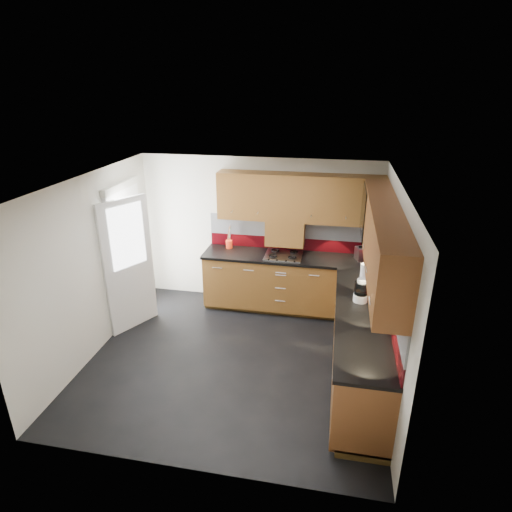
% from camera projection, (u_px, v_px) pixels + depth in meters
% --- Properties ---
extents(room, '(4.00, 3.80, 2.64)m').
position_uv_depth(room, '(232.00, 256.00, 5.18)').
color(room, black).
extents(base_cabinets, '(2.70, 3.20, 0.95)m').
position_uv_depth(base_cabinets, '(319.00, 312.00, 6.05)').
color(base_cabinets, brown).
rests_on(base_cabinets, room).
extents(countertop, '(2.72, 3.22, 0.04)m').
position_uv_depth(countertop, '(320.00, 282.00, 5.86)').
color(countertop, black).
rests_on(countertop, base_cabinets).
extents(backsplash, '(2.70, 3.20, 0.54)m').
position_uv_depth(backsplash, '(338.00, 257.00, 5.91)').
color(backsplash, maroon).
rests_on(backsplash, countertop).
extents(upper_cabinets, '(2.50, 3.20, 0.72)m').
position_uv_depth(upper_cabinets, '(338.00, 216.00, 5.55)').
color(upper_cabinets, brown).
rests_on(upper_cabinets, room).
extents(extractor_hood, '(0.60, 0.33, 0.40)m').
position_uv_depth(extractor_hood, '(285.00, 232.00, 6.67)').
color(extractor_hood, brown).
rests_on(extractor_hood, room).
extents(glass_cabinet, '(0.32, 0.80, 0.66)m').
position_uv_depth(glass_cabinet, '(375.00, 210.00, 5.71)').
color(glass_cabinet, black).
rests_on(glass_cabinet, room).
extents(back_door, '(0.42, 1.19, 2.04)m').
position_uv_depth(back_door, '(128.00, 258.00, 6.35)').
color(back_door, white).
rests_on(back_door, room).
extents(gas_hob, '(0.57, 0.50, 0.04)m').
position_uv_depth(gas_hob, '(283.00, 255.00, 6.65)').
color(gas_hob, silver).
rests_on(gas_hob, countertop).
extents(utensil_pot, '(0.11, 0.11, 0.38)m').
position_uv_depth(utensil_pot, '(229.00, 243.00, 6.95)').
color(utensil_pot, red).
rests_on(utensil_pot, countertop).
extents(toaster, '(0.33, 0.27, 0.20)m').
position_uv_depth(toaster, '(365.00, 253.00, 6.51)').
color(toaster, silver).
rests_on(toaster, countertop).
extents(food_processor, '(0.18, 0.18, 0.30)m').
position_uv_depth(food_processor, '(361.00, 291.00, 5.25)').
color(food_processor, white).
rests_on(food_processor, countertop).
extents(paper_towel, '(0.16, 0.16, 0.26)m').
position_uv_depth(paper_towel, '(365.00, 273.00, 5.77)').
color(paper_towel, white).
rests_on(paper_towel, countertop).
extents(orange_cloth, '(0.15, 0.14, 0.01)m').
position_uv_depth(orange_cloth, '(366.00, 291.00, 5.53)').
color(orange_cloth, orange).
rests_on(orange_cloth, countertop).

